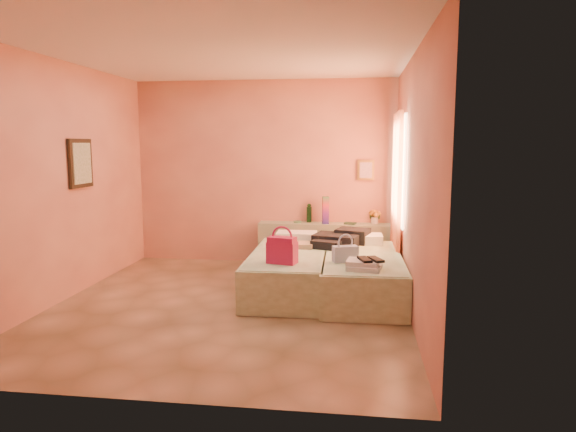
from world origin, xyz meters
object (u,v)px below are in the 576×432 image
at_px(blue_handbag, 345,254).
at_px(towel_stack, 364,265).
at_px(bed_right, 362,276).
at_px(magenta_handbag, 282,250).
at_px(bed_left, 289,272).
at_px(water_bottle, 309,214).
at_px(flower_vase, 375,215).
at_px(green_book, 350,223).
at_px(headboard_ledge, 326,244).

relative_size(blue_handbag, towel_stack, 0.81).
distance_m(bed_right, magenta_handbag, 1.12).
distance_m(bed_left, towel_stack, 1.23).
bearing_deg(bed_right, towel_stack, -90.16).
bearing_deg(bed_right, blue_handbag, -120.48).
distance_m(magenta_handbag, blue_handbag, 0.73).
bearing_deg(water_bottle, flower_vase, 0.17).
bearing_deg(green_book, bed_left, -102.02).
relative_size(bed_left, bed_right, 1.00).
distance_m(bed_left, green_book, 1.64).
bearing_deg(blue_handbag, headboard_ledge, 79.88).
relative_size(headboard_ledge, green_book, 12.38).
relative_size(water_bottle, flower_vase, 1.08).
bearing_deg(towel_stack, flower_vase, 85.43).
relative_size(flower_vase, towel_stack, 0.71).
relative_size(green_book, blue_handbag, 0.58).
xyz_separation_m(headboard_ledge, flower_vase, (0.72, 0.08, 0.45)).
xyz_separation_m(flower_vase, magenta_handbag, (-1.10, -2.12, -0.12)).
bearing_deg(bed_left, water_bottle, 84.90).
bearing_deg(water_bottle, green_book, -11.40).
bearing_deg(headboard_ledge, bed_right, -71.01).
height_order(bed_left, magenta_handbag, magenta_handbag).
bearing_deg(green_book, headboard_ledge, -172.77).
distance_m(blue_handbag, towel_stack, 0.41).
height_order(green_book, towel_stack, green_book).
xyz_separation_m(green_book, magenta_handbag, (-0.74, -1.99, -0.01)).
bearing_deg(headboard_ledge, green_book, -8.30).
bearing_deg(green_book, magenta_handbag, -94.74).
distance_m(green_book, flower_vase, 0.40).
xyz_separation_m(headboard_ledge, green_book, (0.36, -0.05, 0.34)).
relative_size(headboard_ledge, blue_handbag, 7.21).
distance_m(headboard_ledge, blue_handbag, 1.93).
bearing_deg(water_bottle, towel_stack, -70.68).
xyz_separation_m(green_book, towel_stack, (0.18, -2.18, -0.11)).
bearing_deg(green_book, water_bottle, -175.87).
relative_size(bed_left, blue_handbag, 7.04).
bearing_deg(magenta_handbag, green_book, 83.33).
bearing_deg(water_bottle, headboard_ledge, -15.39).
bearing_deg(magenta_handbag, towel_stack, 2.24).
bearing_deg(green_book, blue_handbag, -75.46).
bearing_deg(blue_handbag, flower_vase, 58.63).
height_order(flower_vase, magenta_handbag, flower_vase).
xyz_separation_m(bed_left, towel_stack, (0.91, -0.78, 0.30)).
distance_m(bed_right, water_bottle, 1.87).
xyz_separation_m(magenta_handbag, blue_handbag, (0.71, 0.16, -0.06)).
distance_m(green_book, magenta_handbag, 2.13).
distance_m(water_bottle, magenta_handbag, 2.13).
height_order(bed_right, magenta_handbag, magenta_handbag).
height_order(blue_handbag, towel_stack, blue_handbag).
bearing_deg(flower_vase, bed_left, -125.60).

